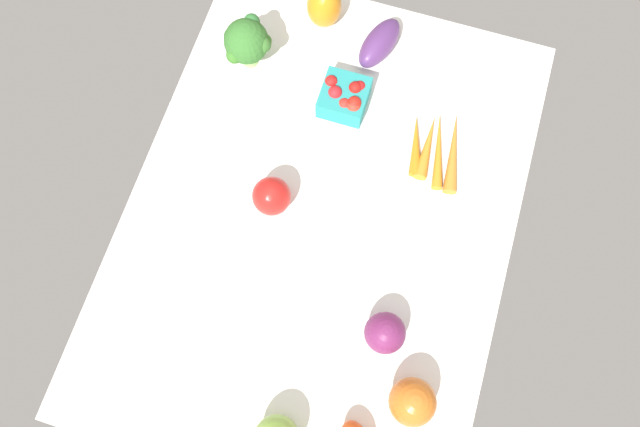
{
  "coord_description": "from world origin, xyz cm",
  "views": [
    {
      "loc": [
        33.86,
        10.47,
        117.27
      ],
      "look_at": [
        0.0,
        0.0,
        4.0
      ],
      "focal_mm": 33.88,
      "sensor_mm": 36.0,
      "label": 1
    }
  ],
  "objects_px": {
    "berry_basket": "(345,97)",
    "bell_pepper_orange": "(324,6)",
    "red_onion_near_basket": "(385,333)",
    "carrot_bunch": "(436,149)",
    "broccoli_head": "(247,42)",
    "heirloom_tomato_orange": "(412,402)",
    "eggplant": "(379,43)",
    "bell_pepper_red": "(271,198)"
  },
  "relations": [
    {
      "from": "red_onion_near_basket",
      "to": "carrot_bunch",
      "type": "height_order",
      "value": "red_onion_near_basket"
    },
    {
      "from": "broccoli_head",
      "to": "bell_pepper_orange",
      "type": "distance_m",
      "value": 0.19
    },
    {
      "from": "carrot_bunch",
      "to": "broccoli_head",
      "type": "distance_m",
      "value": 0.45
    },
    {
      "from": "bell_pepper_red",
      "to": "eggplant",
      "type": "height_order",
      "value": "bell_pepper_red"
    },
    {
      "from": "red_onion_near_basket",
      "to": "berry_basket",
      "type": "height_order",
      "value": "red_onion_near_basket"
    },
    {
      "from": "bell_pepper_red",
      "to": "bell_pepper_orange",
      "type": "height_order",
      "value": "bell_pepper_orange"
    },
    {
      "from": "heirloom_tomato_orange",
      "to": "broccoli_head",
      "type": "distance_m",
      "value": 0.78
    },
    {
      "from": "red_onion_near_basket",
      "to": "bell_pepper_orange",
      "type": "relative_size",
      "value": 0.75
    },
    {
      "from": "eggplant",
      "to": "heirloom_tomato_orange",
      "type": "distance_m",
      "value": 0.73
    },
    {
      "from": "bell_pepper_red",
      "to": "broccoli_head",
      "type": "bearing_deg",
      "value": -153.28
    },
    {
      "from": "bell_pepper_red",
      "to": "bell_pepper_orange",
      "type": "xyz_separation_m",
      "value": [
        -0.44,
        -0.03,
        0.01
      ]
    },
    {
      "from": "carrot_bunch",
      "to": "broccoli_head",
      "type": "height_order",
      "value": "broccoli_head"
    },
    {
      "from": "red_onion_near_basket",
      "to": "carrot_bunch",
      "type": "xyz_separation_m",
      "value": [
        -0.39,
        0.0,
        -0.03
      ]
    },
    {
      "from": "carrot_bunch",
      "to": "bell_pepper_orange",
      "type": "xyz_separation_m",
      "value": [
        -0.23,
        -0.31,
        0.04
      ]
    },
    {
      "from": "berry_basket",
      "to": "bell_pepper_orange",
      "type": "height_order",
      "value": "bell_pepper_orange"
    },
    {
      "from": "bell_pepper_red",
      "to": "carrot_bunch",
      "type": "xyz_separation_m",
      "value": [
        -0.21,
        0.28,
        -0.03
      ]
    },
    {
      "from": "red_onion_near_basket",
      "to": "heirloom_tomato_orange",
      "type": "height_order",
      "value": "heirloom_tomato_orange"
    },
    {
      "from": "carrot_bunch",
      "to": "eggplant",
      "type": "bearing_deg",
      "value": -138.12
    },
    {
      "from": "carrot_bunch",
      "to": "broccoli_head",
      "type": "bearing_deg",
      "value": -101.6
    },
    {
      "from": "carrot_bunch",
      "to": "berry_basket",
      "type": "height_order",
      "value": "berry_basket"
    },
    {
      "from": "broccoli_head",
      "to": "bell_pepper_orange",
      "type": "xyz_separation_m",
      "value": [
        -0.14,
        0.12,
        -0.02
      ]
    },
    {
      "from": "bell_pepper_red",
      "to": "carrot_bunch",
      "type": "distance_m",
      "value": 0.35
    },
    {
      "from": "bell_pepper_red",
      "to": "carrot_bunch",
      "type": "relative_size",
      "value": 0.46
    },
    {
      "from": "red_onion_near_basket",
      "to": "carrot_bunch",
      "type": "distance_m",
      "value": 0.39
    },
    {
      "from": "bell_pepper_orange",
      "to": "red_onion_near_basket",
      "type": "bearing_deg",
      "value": 26.21
    },
    {
      "from": "eggplant",
      "to": "berry_basket",
      "type": "height_order",
      "value": "berry_basket"
    },
    {
      "from": "eggplant",
      "to": "heirloom_tomato_orange",
      "type": "height_order",
      "value": "heirloom_tomato_orange"
    },
    {
      "from": "berry_basket",
      "to": "bell_pepper_orange",
      "type": "relative_size",
      "value": 0.94
    },
    {
      "from": "eggplant",
      "to": "heirloom_tomato_orange",
      "type": "relative_size",
      "value": 1.57
    },
    {
      "from": "eggplant",
      "to": "bell_pepper_orange",
      "type": "distance_m",
      "value": 0.14
    },
    {
      "from": "berry_basket",
      "to": "eggplant",
      "type": "bearing_deg",
      "value": 167.18
    },
    {
      "from": "carrot_bunch",
      "to": "berry_basket",
      "type": "distance_m",
      "value": 0.21
    },
    {
      "from": "eggplant",
      "to": "carrot_bunch",
      "type": "relative_size",
      "value": 0.76
    },
    {
      "from": "heirloom_tomato_orange",
      "to": "broccoli_head",
      "type": "xyz_separation_m",
      "value": [
        -0.58,
        -0.51,
        0.03
      ]
    },
    {
      "from": "red_onion_near_basket",
      "to": "heirloom_tomato_orange",
      "type": "relative_size",
      "value": 0.9
    },
    {
      "from": "bell_pepper_red",
      "to": "eggplant",
      "type": "bearing_deg",
      "value": 164.92
    },
    {
      "from": "bell_pepper_red",
      "to": "heirloom_tomato_orange",
      "type": "bearing_deg",
      "value": 51.33
    },
    {
      "from": "red_onion_near_basket",
      "to": "eggplant",
      "type": "xyz_separation_m",
      "value": [
        -0.59,
        -0.17,
        -0.01
      ]
    },
    {
      "from": "red_onion_near_basket",
      "to": "berry_basket",
      "type": "bearing_deg",
      "value": -154.97
    },
    {
      "from": "eggplant",
      "to": "carrot_bunch",
      "type": "height_order",
      "value": "eggplant"
    },
    {
      "from": "bell_pepper_red",
      "to": "heirloom_tomato_orange",
      "type": "height_order",
      "value": "heirloom_tomato_orange"
    },
    {
      "from": "heirloom_tomato_orange",
      "to": "bell_pepper_orange",
      "type": "distance_m",
      "value": 0.83
    }
  ]
}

